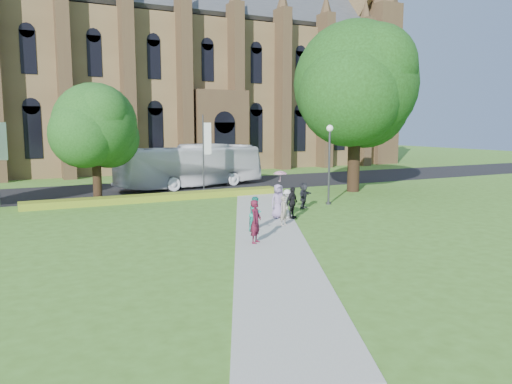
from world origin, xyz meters
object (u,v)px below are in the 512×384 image
tour_coach (191,166)px  large_tree (356,84)px  pedestrian_0 (256,222)px  streetlamp (329,155)px

tour_coach → large_tree: bearing=-140.3°
large_tree → pedestrian_0: 20.55m
streetlamp → tour_coach: 13.75m
streetlamp → tour_coach: (-5.10, 12.69, -1.48)m
large_tree → tour_coach: (-10.60, 8.19, -6.55)m
large_tree → tour_coach: bearing=142.3°
large_tree → streetlamp: bearing=-140.7°
tour_coach → pedestrian_0: tour_coach is taller
tour_coach → pedestrian_0: (-4.20, -20.39, -0.82)m
large_tree → tour_coach: size_ratio=1.02×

